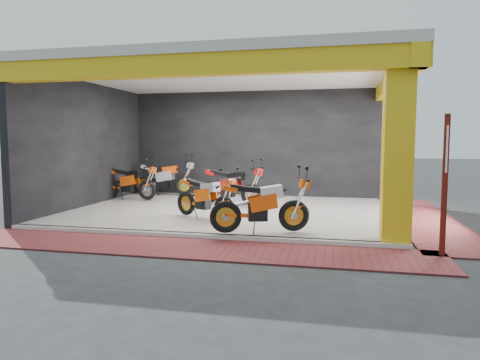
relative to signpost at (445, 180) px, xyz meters
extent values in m
plane|color=#2D2D30|center=(-4.40, 1.41, -1.27)|extent=(80.00, 80.00, 0.00)
cube|color=white|center=(-4.40, 3.41, -1.22)|extent=(8.00, 6.00, 0.10)
cube|color=beige|center=(-4.40, 3.41, 2.33)|extent=(8.40, 6.40, 0.20)
cube|color=black|center=(-4.40, 6.51, 0.48)|extent=(8.20, 0.20, 3.50)
cube|color=black|center=(-8.50, 3.41, 0.48)|extent=(0.20, 6.20, 3.50)
cube|color=gold|center=(-0.65, 0.66, 0.48)|extent=(0.50, 0.50, 3.50)
cube|color=gold|center=(-4.40, 0.41, 2.03)|extent=(8.40, 0.30, 0.40)
cube|color=gold|center=(-0.40, 3.41, 2.03)|extent=(0.30, 6.40, 0.40)
cube|color=white|center=(-4.40, 0.39, -1.22)|extent=(8.00, 0.20, 0.10)
cube|color=maroon|center=(-4.40, -0.39, -1.25)|extent=(9.00, 1.40, 0.03)
cube|color=maroon|center=(0.40, 3.41, -1.25)|extent=(1.40, 7.00, 0.03)
cylinder|color=#58130D|center=(0.00, 0.00, -0.11)|extent=(0.09, 0.09, 2.32)
cube|color=white|center=(0.00, 0.00, 0.49)|extent=(0.07, 0.32, 0.74)
camera|label=1|loc=(-1.74, -7.38, 0.62)|focal=32.00mm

